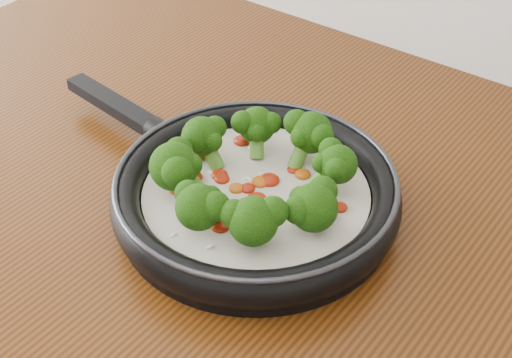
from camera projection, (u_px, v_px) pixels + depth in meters
The scene contains 1 object.
skillet at pixel (253, 190), 0.79m from camera, with size 0.51×0.35×0.09m.
Camera 1 is at (0.23, 0.57, 1.43)m, focal length 50.86 mm.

